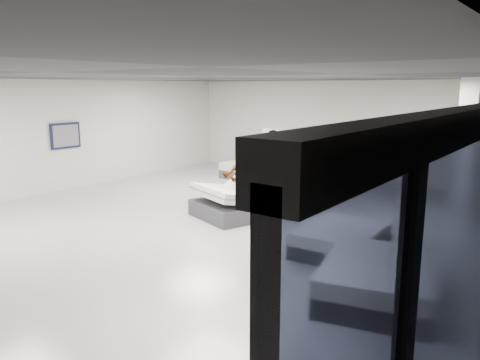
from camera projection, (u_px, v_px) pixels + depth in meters
The scene contains 10 objects.
room at pixel (209, 155), 9.70m from camera, with size 14.00×14.04×3.20m.
hero_bed at pixel (243, 199), 11.06m from camera, with size 2.16×2.49×1.22m.
person at pixel (253, 162), 11.06m from camera, with size 0.61×0.40×1.67m, color slate.
remote at pixel (247, 173), 10.73m from camera, with size 0.05×0.14×0.03m, color black.
divider_panel at pixel (290, 168), 11.89m from camera, with size 2.11×0.10×1.92m, color beige.
flat_bed_right_far at pixel (339, 240), 8.57m from camera, with size 1.39×1.81×0.48m.
flat_bed_right_near at pixel (376, 280), 6.71m from camera, with size 1.94×2.31×0.55m.
flat_bed_left_far at pixel (254, 171), 15.50m from camera, with size 1.93×1.47×0.52m.
column at pixel (466, 148), 10.86m from camera, with size 0.40×0.40×3.20m, color white.
wall_poster at pixel (66, 136), 13.59m from camera, with size 0.06×0.95×0.75m.
Camera 1 is at (6.29, -7.29, 3.00)m, focal length 35.00 mm.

